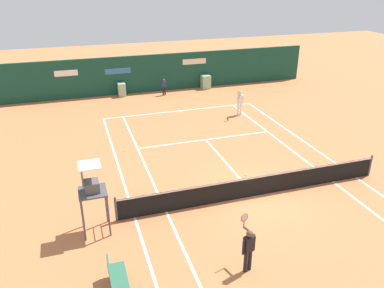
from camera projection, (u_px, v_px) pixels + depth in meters
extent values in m
plane|color=#C67042|center=(255.00, 196.00, 16.79)|extent=(80.00, 80.00, 0.00)
cube|color=white|center=(180.00, 111.00, 26.93)|extent=(10.60, 0.10, 0.01)
cube|color=white|center=(135.00, 217.00, 15.31)|extent=(0.10, 23.40, 0.01)
cube|color=white|center=(166.00, 212.00, 15.67)|extent=(0.10, 23.40, 0.01)
cube|color=white|center=(333.00, 182.00, 17.90)|extent=(0.10, 23.40, 0.01)
cube|color=white|center=(356.00, 177.00, 18.27)|extent=(0.10, 23.40, 0.01)
cube|color=white|center=(206.00, 140.00, 22.34)|extent=(8.00, 0.10, 0.01)
cube|color=white|center=(227.00, 164.00, 19.56)|extent=(0.10, 6.40, 0.01)
cube|color=white|center=(181.00, 111.00, 26.80)|extent=(0.10, 0.24, 0.01)
cylinder|color=#4C4C51|center=(116.00, 209.00, 14.89)|extent=(0.10, 0.10, 1.07)
cylinder|color=#4C4C51|center=(370.00, 165.00, 18.24)|extent=(0.10, 0.10, 1.07)
cube|color=black|center=(256.00, 186.00, 16.59)|extent=(12.00, 0.03, 0.95)
cube|color=white|center=(257.00, 177.00, 16.41)|extent=(12.00, 0.04, 0.06)
cube|color=#144233|center=(162.00, 73.00, 30.92)|extent=(25.00, 0.24, 2.96)
cube|color=#2D6BA8|center=(118.00, 71.00, 29.65)|extent=(1.99, 0.02, 0.44)
cube|color=beige|center=(194.00, 61.00, 31.26)|extent=(1.99, 0.02, 0.44)
cube|color=white|center=(66.00, 73.00, 28.54)|extent=(1.69, 0.02, 0.44)
cube|color=#8CB793|center=(122.00, 90.00, 29.91)|extent=(0.56, 0.70, 1.03)
cube|color=#8CB793|center=(206.00, 82.00, 31.83)|extent=(0.71, 0.70, 1.10)
cylinder|color=#47474C|center=(106.00, 203.00, 14.70)|extent=(0.07, 0.07, 1.69)
cylinder|color=#47474C|center=(109.00, 217.00, 13.92)|extent=(0.07, 0.07, 1.69)
cylinder|color=#47474C|center=(82.00, 208.00, 14.45)|extent=(0.07, 0.07, 1.69)
cylinder|color=#47474C|center=(83.00, 221.00, 13.67)|extent=(0.07, 0.07, 1.69)
cylinder|color=#47474C|center=(108.00, 217.00, 14.45)|extent=(0.04, 0.81, 0.04)
cylinder|color=#47474C|center=(107.00, 206.00, 14.24)|extent=(0.04, 0.81, 0.04)
cube|color=#47474C|center=(93.00, 192.00, 13.83)|extent=(1.00, 1.00, 0.06)
cube|color=#4C4C51|center=(92.00, 186.00, 13.73)|extent=(0.52, 0.56, 0.40)
cube|color=#4C4C51|center=(82.00, 178.00, 13.50)|extent=(0.06, 0.56, 0.45)
cube|color=white|center=(89.00, 165.00, 13.38)|extent=(0.76, 0.80, 0.04)
cylinder|color=#38383D|center=(117.00, 270.00, 12.34)|extent=(0.06, 0.06, 0.38)
cube|color=#2D664C|center=(120.00, 280.00, 11.65)|extent=(0.48, 1.53, 0.08)
cube|color=#2D664C|center=(110.00, 276.00, 11.47)|extent=(0.06, 1.53, 0.42)
cylinder|color=white|center=(241.00, 109.00, 26.03)|extent=(0.14, 0.14, 0.83)
cylinder|color=white|center=(238.00, 109.00, 26.00)|extent=(0.14, 0.14, 0.83)
cube|color=white|center=(240.00, 99.00, 25.72)|extent=(0.41, 0.27, 0.58)
sphere|color=beige|center=(240.00, 93.00, 25.56)|extent=(0.23, 0.23, 0.23)
cylinder|color=white|center=(240.00, 92.00, 25.52)|extent=(0.22, 0.22, 0.06)
cylinder|color=white|center=(243.00, 99.00, 25.77)|extent=(0.09, 0.09, 0.56)
cylinder|color=beige|center=(238.00, 97.00, 25.34)|extent=(0.19, 0.57, 0.09)
cylinder|color=black|center=(239.00, 97.00, 25.05)|extent=(0.03, 0.03, 0.22)
torus|color=yellow|center=(239.00, 93.00, 24.94)|extent=(0.30, 0.08, 0.30)
cylinder|color=silver|center=(239.00, 93.00, 24.94)|extent=(0.26, 0.05, 0.26)
cylinder|color=black|center=(246.00, 262.00, 12.41)|extent=(0.13, 0.13, 0.80)
cylinder|color=black|center=(250.00, 259.00, 12.50)|extent=(0.13, 0.13, 0.80)
cube|color=black|center=(249.00, 244.00, 12.18)|extent=(0.40, 0.29, 0.56)
sphere|color=brown|center=(250.00, 234.00, 12.02)|extent=(0.22, 0.22, 0.22)
cylinder|color=black|center=(243.00, 247.00, 12.08)|extent=(0.08, 0.08, 0.54)
cylinder|color=brown|center=(249.00, 231.00, 12.40)|extent=(0.22, 0.54, 0.08)
cylinder|color=black|center=(244.00, 224.00, 12.56)|extent=(0.03, 0.03, 0.22)
torus|color=#DB3838|center=(244.00, 218.00, 12.46)|extent=(0.30, 0.10, 0.30)
cylinder|color=silver|center=(244.00, 218.00, 12.46)|extent=(0.25, 0.07, 0.26)
cylinder|color=black|center=(165.00, 91.00, 30.20)|extent=(0.11, 0.11, 0.66)
cylinder|color=black|center=(163.00, 91.00, 30.17)|extent=(0.11, 0.11, 0.66)
cube|color=navy|center=(164.00, 84.00, 29.95)|extent=(0.31, 0.19, 0.46)
sphere|color=brown|center=(164.00, 80.00, 29.82)|extent=(0.18, 0.18, 0.18)
cylinder|color=navy|center=(166.00, 84.00, 30.00)|extent=(0.07, 0.07, 0.45)
cylinder|color=navy|center=(162.00, 85.00, 29.93)|extent=(0.07, 0.07, 0.45)
sphere|color=#CCE033|center=(125.00, 151.00, 20.86)|extent=(0.07, 0.07, 0.07)
sphere|color=#CCE033|center=(246.00, 175.00, 18.41)|extent=(0.07, 0.07, 0.07)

